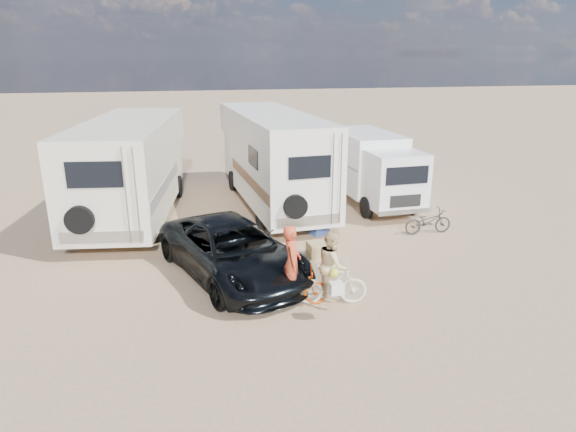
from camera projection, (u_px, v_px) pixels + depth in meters
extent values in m
plane|color=tan|center=(323.00, 288.00, 12.17)|extent=(140.00, 140.00, 0.00)
imported|color=black|center=(233.00, 250.00, 12.57)|extent=(3.92, 5.55, 1.41)
imported|color=#CE4808|center=(292.00, 287.00, 11.24)|extent=(1.71, 0.87, 0.86)
imported|color=beige|center=(332.00, 284.00, 11.24)|extent=(1.66, 0.74, 0.97)
imported|color=#CD4626|center=(292.00, 270.00, 11.12)|extent=(0.51, 0.68, 1.69)
imported|color=#D6BB85|center=(332.00, 272.00, 11.14)|extent=(0.72, 0.86, 1.57)
imported|color=black|center=(428.00, 221.00, 15.70)|extent=(1.54, 0.55, 0.80)
cube|color=#2F4E9B|center=(319.00, 228.00, 15.71)|extent=(0.65, 0.58, 0.43)
cube|color=#9C8051|center=(317.00, 249.00, 14.00)|extent=(0.54, 0.54, 0.40)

